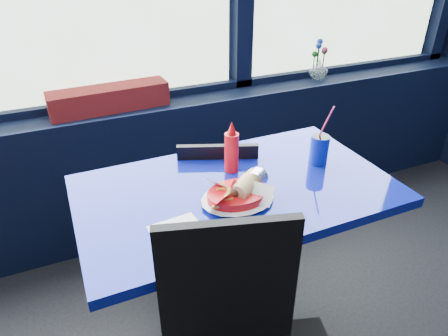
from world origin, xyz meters
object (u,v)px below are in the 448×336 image
planter_box (109,98)px  food_basket (239,193)px  ketchup_bottle (232,150)px  soda_cup (319,149)px  chair_near_back (203,202)px  flower_vase (319,67)px  near_table (236,224)px

planter_box → food_basket: planter_box is taller
planter_box → ketchup_bottle: 0.83m
soda_cup → chair_near_back: bearing=143.7°
chair_near_back → flower_vase: flower_vase is taller
flower_vase → ketchup_bottle: 1.20m
near_table → food_basket: (-0.03, -0.09, 0.21)m
chair_near_back → soda_cup: (0.41, -0.30, 0.35)m
food_basket → ketchup_bottle: 0.23m
near_table → chair_near_back: (-0.02, 0.33, -0.10)m
near_table → food_basket: bearing=-111.1°
chair_near_back → planter_box: planter_box is taller
chair_near_back → food_basket: 0.53m
planter_box → flower_vase: (1.29, -0.01, 0.02)m
flower_vase → soda_cup: (-0.58, -0.83, -0.06)m
flower_vase → ketchup_bottle: (-0.94, -0.74, -0.03)m
planter_box → flower_vase: size_ratio=2.44×
ketchup_bottle → flower_vase: bearing=38.2°
chair_near_back → near_table: bearing=114.3°
ketchup_bottle → soda_cup: soda_cup is taller
food_basket → near_table: bearing=58.0°
chair_near_back → planter_box: (-0.30, 0.54, 0.39)m
near_table → planter_box: bearing=110.0°
planter_box → soda_cup: soda_cup is taller
near_table → soda_cup: 0.47m
flower_vase → soda_cup: size_ratio=0.95×
chair_near_back → flower_vase: (0.99, 0.53, 0.41)m
planter_box → soda_cup: bearing=-52.7°
food_basket → soda_cup: soda_cup is taller
near_table → planter_box: (-0.32, 0.87, 0.29)m
chair_near_back → soda_cup: size_ratio=3.12×
planter_box → ketchup_bottle: ketchup_bottle is taller
chair_near_back → food_basket: size_ratio=3.03×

